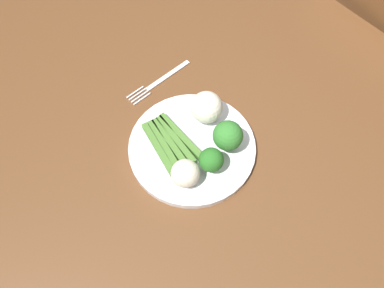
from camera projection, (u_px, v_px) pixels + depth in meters
ground_plane at (203, 244)px, 1.34m from camera, size 6.00×6.00×0.02m
dining_table at (211, 168)px, 0.78m from camera, size 1.45×1.05×0.72m
chair at (367, 61)px, 1.11m from camera, size 0.44×0.44×0.87m
plate at (192, 147)px, 0.70m from camera, size 0.25×0.25×0.01m
asparagus_bundle at (170, 143)px, 0.69m from camera, size 0.13×0.07×0.01m
broccoli_back_right at (211, 160)px, 0.64m from camera, size 0.05×0.05×0.06m
broccoli_right at (228, 136)px, 0.65m from camera, size 0.06×0.06×0.07m
cauliflower_front_left at (206, 107)px, 0.70m from camera, size 0.06×0.06×0.06m
cauliflower_front at (185, 173)px, 0.63m from camera, size 0.05×0.05×0.05m
fork at (159, 82)px, 0.78m from camera, size 0.03×0.17×0.00m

